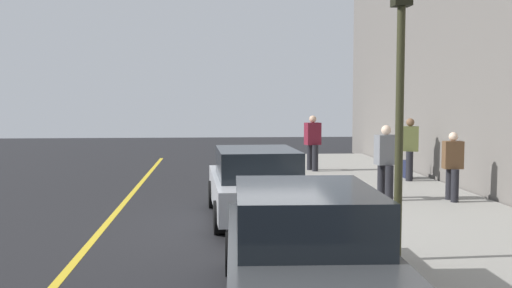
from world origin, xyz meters
The scene contains 12 objects.
ground_plane centered at (0.00, 0.00, 0.00)m, with size 56.00×56.00×0.00m, color black.
sidewalk centered at (0.00, -3.30, 0.07)m, with size 28.00×4.60×0.15m, color gray.
lane_stripe_centre centered at (0.00, 3.20, 0.00)m, with size 28.00×0.14×0.01m, color gold.
snow_bank_curb centered at (-3.45, -0.70, 0.11)m, with size 7.42×0.56×0.22m, color white.
parked_car_charcoal centered at (-4.79, -0.04, 0.76)m, with size 4.41×2.02×1.51m.
parked_car_silver centered at (0.67, 0.12, 0.76)m, with size 4.49×2.03×1.51m.
pedestrian_olive_coat centered at (5.35, -4.81, 1.13)m, with size 0.58×0.57×1.84m.
pedestrian_grey_coat centered at (2.06, -3.10, 1.10)m, with size 0.58×0.53×1.78m.
pedestrian_burgundy_coat centered at (7.92, -2.34, 1.14)m, with size 0.60×0.57×1.85m.
pedestrian_brown_coat centered at (1.74, -4.61, 1.02)m, with size 0.54×0.45×1.63m.
traffic_light_pole centered at (-3.21, -1.70, 3.14)m, with size 0.35×0.26×4.43m.
rolling_suitcase centered at (5.83, -4.91, 0.42)m, with size 0.34×0.22×0.90m.
Camera 1 is at (-11.73, 1.05, 2.54)m, focal length 41.60 mm.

